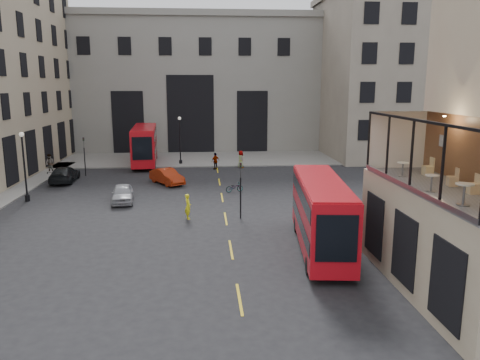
{
  "coord_description": "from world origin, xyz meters",
  "views": [
    {
      "loc": [
        -3.4,
        -18.13,
        8.84
      ],
      "look_at": [
        -1.18,
        10.23,
        3.0
      ],
      "focal_mm": 35.0,
      "sensor_mm": 36.0,
      "label": 1
    }
  ],
  "objects": [
    {
      "name": "cafe_chair_d",
      "position": [
        7.19,
        2.88,
        4.86
      ],
      "size": [
        0.43,
        0.43,
        0.85
      ],
      "color": "tan",
      "rests_on": "cafe_floor"
    },
    {
      "name": "cyclist",
      "position": [
        -4.51,
        12.17,
        0.85
      ],
      "size": [
        0.56,
        0.71,
        1.71
      ],
      "primitive_type": "imported",
      "rotation": [
        0.0,
        0.0,
        1.83
      ],
      "color": "#FFF91A",
      "rests_on": "ground"
    },
    {
      "name": "street_lamp_b",
      "position": [
        -6.0,
        34.0,
        2.39
      ],
      "size": [
        0.36,
        0.36,
        5.33
      ],
      "color": "black",
      "rests_on": "ground"
    },
    {
      "name": "car_c",
      "position": [
        -16.21,
        25.2,
        0.71
      ],
      "size": [
        2.19,
        4.99,
        1.43
      ],
      "primitive_type": "imported",
      "rotation": [
        0.0,
        0.0,
        3.18
      ],
      "color": "black",
      "rests_on": "ground"
    },
    {
      "name": "pedestrian_c",
      "position": [
        -2.17,
        30.63,
        0.88
      ],
      "size": [
        1.07,
        0.97,
        1.76
      ],
      "primitive_type": "imported",
      "rotation": [
        0.0,
        0.0,
        3.81
      ],
      "color": "gray",
      "rests_on": "ground"
    },
    {
      "name": "car_b",
      "position": [
        -6.75,
        23.58,
        0.69
      ],
      "size": [
        3.53,
        4.3,
        1.38
      ],
      "primitive_type": "imported",
      "rotation": [
        0.0,
        0.0,
        0.58
      ],
      "color": "#932109",
      "rests_on": "ground"
    },
    {
      "name": "pedestrian_d",
      "position": [
        0.56,
        31.34,
        0.93
      ],
      "size": [
        0.91,
        1.07,
        1.85
      ],
      "primitive_type": "imported",
      "rotation": [
        0.0,
        0.0,
        1.99
      ],
      "color": "gray",
      "rests_on": "ground"
    },
    {
      "name": "car_a",
      "position": [
        -9.62,
        17.16,
        0.67
      ],
      "size": [
        2.06,
        4.09,
        1.34
      ],
      "primitive_type": "imported",
      "rotation": [
        0.0,
        0.0,
        0.13
      ],
      "color": "#A6A7AE",
      "rests_on": "ground"
    },
    {
      "name": "bicycle",
      "position": [
        -0.88,
        19.89,
        0.4
      ],
      "size": [
        1.6,
        0.97,
        0.79
      ],
      "primitive_type": "imported",
      "rotation": [
        0.0,
        0.0,
        1.89
      ],
      "color": "gray",
      "rests_on": "ground"
    },
    {
      "name": "cafe_table_near",
      "position": [
        5.8,
        -2.64,
        5.13
      ],
      "size": [
        0.64,
        0.64,
        0.79
      ],
      "color": "beige",
      "rests_on": "cafe_floor"
    },
    {
      "name": "ground",
      "position": [
        0.0,
        0.0,
        0.0
      ],
      "size": [
        140.0,
        140.0,
        0.0
      ],
      "primitive_type": "plane",
      "color": "black",
      "rests_on": "ground"
    },
    {
      "name": "host_frontage",
      "position": [
        6.5,
        0.0,
        2.25
      ],
      "size": [
        3.0,
        11.0,
        4.5
      ],
      "primitive_type": "cube",
      "color": "tan",
      "rests_on": "ground"
    },
    {
      "name": "bus_far",
      "position": [
        -9.95,
        34.4,
        2.38
      ],
      "size": [
        3.19,
        10.79,
        4.25
      ],
      "color": "#B90C15",
      "rests_on": "ground"
    },
    {
      "name": "cafe_chair_c",
      "position": [
        7.11,
        0.49,
        4.84
      ],
      "size": [
        0.44,
        0.44,
        0.78
      ],
      "color": "tan",
      "rests_on": "cafe_floor"
    },
    {
      "name": "pedestrian_b",
      "position": [
        -9.3,
        33.03,
        0.88
      ],
      "size": [
        1.31,
        1.1,
        1.76
      ],
      "primitive_type": "imported",
      "rotation": [
        0.0,
        0.0,
        0.47
      ],
      "color": "gray",
      "rests_on": "ground"
    },
    {
      "name": "cafe_chair_b",
      "position": [
        7.16,
        -0.92,
        4.84
      ],
      "size": [
        0.4,
        0.4,
        0.79
      ],
      "color": "#DBB67E",
      "rests_on": "cafe_floor"
    },
    {
      "name": "pedestrian_a",
      "position": [
        -19.0,
        30.08,
        0.95
      ],
      "size": [
        1.13,
        1.02,
        1.9
      ],
      "primitive_type": "imported",
      "rotation": [
        0.0,
        0.0,
        -0.39
      ],
      "color": "gray",
      "rests_on": "ground"
    },
    {
      "name": "street_lamp_a",
      "position": [
        -17.0,
        18.0,
        2.39
      ],
      "size": [
        0.36,
        0.36,
        5.33
      ],
      "color": "black",
      "rests_on": "ground"
    },
    {
      "name": "traffic_light_near",
      "position": [
        -1.0,
        12.0,
        2.42
      ],
      "size": [
        0.16,
        0.2,
        3.8
      ],
      "color": "black",
      "rests_on": "ground"
    },
    {
      "name": "building_right",
      "position": [
        20.0,
        39.97,
        10.39
      ],
      "size": [
        16.6,
        18.6,
        20.0
      ],
      "color": "gray",
      "rests_on": "ground"
    },
    {
      "name": "bus_near",
      "position": [
        2.81,
        5.6,
        2.18
      ],
      "size": [
        3.26,
        9.91,
        3.88
      ],
      "color": "red",
      "rests_on": "ground"
    },
    {
      "name": "traffic_light_far",
      "position": [
        -15.0,
        28.0,
        2.42
      ],
      "size": [
        0.16,
        0.2,
        3.8
      ],
      "color": "black",
      "rests_on": "ground"
    },
    {
      "name": "gateway",
      "position": [
        -5.0,
        47.99,
        9.39
      ],
      "size": [
        35.0,
        10.6,
        18.0
      ],
      "color": "gray",
      "rests_on": "ground"
    },
    {
      "name": "pavement_far",
      "position": [
        -6.0,
        38.0,
        0.06
      ],
      "size": [
        40.0,
        12.0,
        0.12
      ],
      "primitive_type": "cube",
      "color": "slate",
      "rests_on": "ground"
    },
    {
      "name": "cafe_table_mid",
      "position": [
        5.71,
        -0.43,
        5.05
      ],
      "size": [
        0.55,
        0.55,
        0.68
      ],
      "color": "beige",
      "rests_on": "cafe_floor"
    },
    {
      "name": "cafe_table_far",
      "position": [
        5.88,
        2.72,
        5.04
      ],
      "size": [
        0.53,
        0.53,
        0.66
      ],
      "color": "white",
      "rests_on": "cafe_floor"
    },
    {
      "name": "cafe_floor",
      "position": [
        6.5,
        0.0,
        4.55
      ],
      "size": [
        3.0,
        10.0,
        0.1
      ],
      "primitive_type": "cube",
      "color": "slate",
      "rests_on": "host_frontage"
    }
  ]
}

